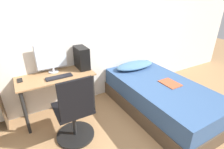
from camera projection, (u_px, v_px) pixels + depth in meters
wall_back at (80, 33)px, 2.89m from camera, size 8.00×0.05×2.50m
desk at (57, 82)px, 2.70m from camera, size 1.13×0.51×0.72m
office_chair at (75, 116)px, 2.30m from camera, size 0.53×0.53×0.99m
bed at (160, 98)px, 2.94m from camera, size 1.05×1.99×0.53m
pillow at (135, 65)px, 3.38m from camera, size 0.80×0.36×0.11m
magazine at (170, 83)px, 2.82m from camera, size 0.24×0.32×0.01m
monitor at (51, 57)px, 2.67m from camera, size 0.47×0.16×0.47m
keyboard at (59, 77)px, 2.58m from camera, size 0.38×0.11×0.02m
pc_tower at (82, 58)px, 2.84m from camera, size 0.17×0.32×0.36m
phone at (20, 80)px, 2.49m from camera, size 0.07×0.14×0.01m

